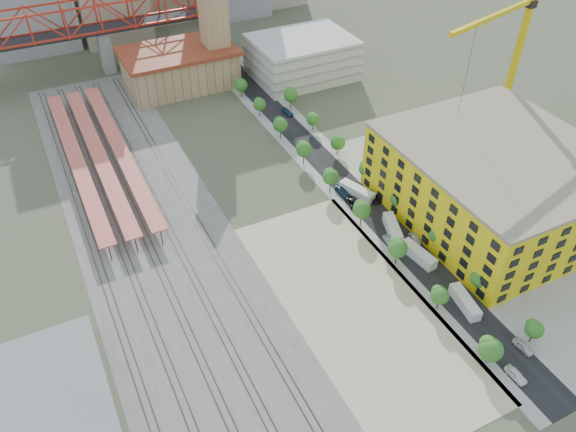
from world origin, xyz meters
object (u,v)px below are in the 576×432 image
tower_crane (513,48)px  site_trailer_b (418,254)px  construction_building (496,182)px  site_trailer_d (357,192)px  site_trailer_a (465,302)px  site_trailer_c (392,228)px  car_0 (516,375)px

tower_crane → site_trailer_b: tower_crane is taller
construction_building → site_trailer_d: bearing=141.6°
site_trailer_a → site_trailer_c: site_trailer_c is taller
site_trailer_a → car_0: 18.27m
tower_crane → site_trailer_b: bearing=-147.9°
site_trailer_a → site_trailer_c: bearing=99.5°
site_trailer_c → car_0: bearing=-74.4°
site_trailer_a → site_trailer_b: size_ratio=0.96×
construction_building → site_trailer_c: 27.57m
construction_building → site_trailer_d: construction_building is taller
site_trailer_d → site_trailer_a: bearing=-109.8°
construction_building → car_0: size_ratio=10.97×
construction_building → tower_crane: bearing=48.2°
construction_building → car_0: (-29.00, -40.00, -8.62)m
site_trailer_c → site_trailer_d: bearing=109.4°
site_trailer_b → site_trailer_c: 10.29m
construction_building → site_trailer_b: bearing=-167.1°
construction_building → site_trailer_a: bearing=-139.8°
car_0 → tower_crane: bearing=49.3°
construction_building → site_trailer_c: (-26.00, 4.33, -8.10)m
site_trailer_a → car_0: bearing=-90.0°
construction_building → site_trailer_b: 27.88m
construction_building → site_trailer_d: (-26.00, 20.58, -8.04)m
site_trailer_c → site_trailer_a: bearing=-70.6°
car_0 → site_trailer_c: bearing=83.6°
site_trailer_a → site_trailer_d: site_trailer_d is taller
site_trailer_b → tower_crane: bearing=24.3°
tower_crane → site_trailer_a: 71.76m
construction_building → site_trailer_c: bearing=170.5°
site_trailer_b → car_0: 34.18m
construction_building → site_trailer_a: (-26.00, -21.99, -8.15)m
tower_crane → site_trailer_c: size_ratio=5.12×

